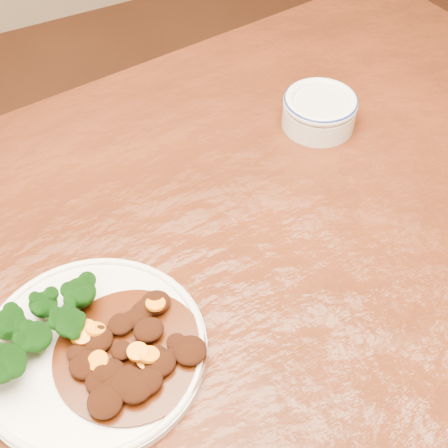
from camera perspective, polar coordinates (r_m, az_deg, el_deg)
name	(u,v)px	position (r m, az deg, el deg)	size (l,w,h in m)	color
dining_table	(205,300)	(0.89, -1.72, -6.98)	(1.59, 1.07, 0.75)	#55210F
dinner_plate	(92,350)	(0.76, -11.95, -11.21)	(0.27, 0.27, 0.02)	white
broccoli_florets	(34,331)	(0.75, -16.96, -9.36)	(0.15, 0.09, 0.05)	olive
mince_stew	(129,356)	(0.73, -8.68, -11.81)	(0.18, 0.18, 0.03)	#4A1A08
dip_bowl	(320,110)	(1.02, 8.73, 10.29)	(0.12, 0.12, 0.05)	silver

